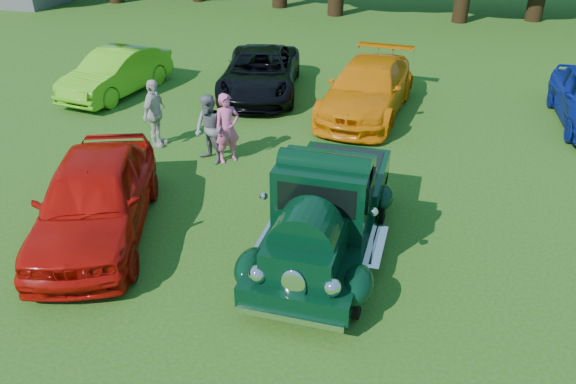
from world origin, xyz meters
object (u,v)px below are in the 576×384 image
(back_car_orange, at_px, (368,88))
(spectator_pink, at_px, (227,128))
(hero_pickup, at_px, (326,211))
(back_car_black, at_px, (260,72))
(red_convertible, at_px, (95,198))
(spectator_grey, at_px, (210,130))
(back_car_lime, at_px, (116,72))
(spectator_white, at_px, (155,113))

(back_car_orange, height_order, spectator_pink, spectator_pink)
(hero_pickup, relative_size, back_car_black, 0.96)
(red_convertible, relative_size, spectator_grey, 2.79)
(back_car_lime, relative_size, spectator_white, 2.42)
(hero_pickup, height_order, spectator_grey, hero_pickup)
(red_convertible, xyz_separation_m, spectator_grey, (0.89, 3.86, 0.05))
(back_car_orange, bearing_deg, red_convertible, -112.29)
(back_car_orange, bearing_deg, back_car_black, 171.18)
(back_car_lime, bearing_deg, red_convertible, -54.60)
(red_convertible, xyz_separation_m, back_car_lime, (-4.34, 8.03, -0.11))
(red_convertible, xyz_separation_m, spectator_white, (-0.97, 4.43, 0.08))
(spectator_grey, xyz_separation_m, spectator_white, (-1.86, 0.58, 0.04))
(spectator_grey, distance_m, spectator_white, 1.95)
(back_car_black, bearing_deg, red_convertible, -104.54)
(hero_pickup, relative_size, spectator_grey, 2.86)
(hero_pickup, bearing_deg, spectator_grey, 139.99)
(back_car_black, height_order, spectator_pink, spectator_pink)
(hero_pickup, bearing_deg, back_car_orange, 92.76)
(hero_pickup, relative_size, spectator_pink, 2.82)
(spectator_pink, bearing_deg, back_car_black, 54.88)
(spectator_pink, bearing_deg, back_car_orange, 12.19)
(spectator_white, bearing_deg, back_car_black, -16.29)
(back_car_orange, height_order, spectator_grey, spectator_grey)
(spectator_white, bearing_deg, spectator_grey, -107.94)
(back_car_black, height_order, spectator_grey, spectator_grey)
(spectator_grey, bearing_deg, back_car_orange, 83.06)
(back_car_lime, xyz_separation_m, back_car_orange, (8.60, 0.49, 0.06))
(red_convertible, height_order, spectator_grey, spectator_grey)
(spectator_grey, relative_size, spectator_white, 0.96)
(back_car_orange, bearing_deg, spectator_pink, -119.03)
(back_car_black, bearing_deg, spectator_grey, -97.14)
(red_convertible, bearing_deg, back_car_orange, 42.78)
(red_convertible, xyz_separation_m, spectator_pink, (1.31, 4.03, 0.06))
(spectator_pink, distance_m, spectator_white, 2.31)
(back_car_orange, distance_m, spectator_white, 6.64)
(hero_pickup, distance_m, spectator_white, 6.72)
(back_car_black, distance_m, back_car_orange, 3.94)
(spectator_pink, bearing_deg, red_convertible, -152.53)
(red_convertible, bearing_deg, spectator_grey, 56.33)
(spectator_pink, distance_m, spectator_grey, 0.45)
(back_car_lime, distance_m, spectator_pink, 6.93)
(back_car_lime, height_order, back_car_black, back_car_lime)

